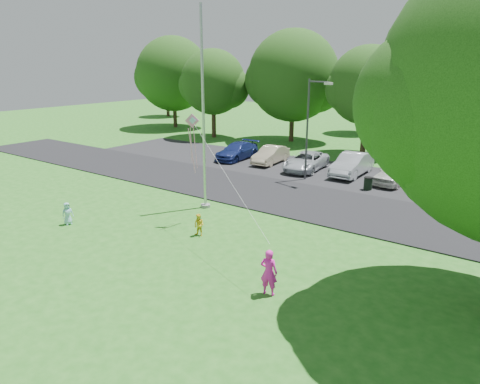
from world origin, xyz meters
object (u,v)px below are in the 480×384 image
Objects in this scene: child_blue at (68,214)px; kite at (194,132)px; woman at (269,272)px; street_lamp at (311,121)px; child_yellow at (199,225)px; flagpole at (204,128)px; trash_can at (368,184)px.

kite is (4.86, 3.59, 3.83)m from child_blue.
street_lamp is at bearing -80.77° from woman.
child_blue is (-5.95, -2.53, 0.03)m from child_yellow.
child_blue is at bearing -12.29° from woman.
flagpole reaches higher than street_lamp.
kite reaches higher than child_yellow.
flagpole is 1.50× the size of kite.
flagpole is 7.68m from child_blue.
street_lamp reaches higher than trash_can.
street_lamp is at bearing -179.04° from trash_can.
woman is 7.98m from kite.
child_yellow is (2.30, -3.17, -3.66)m from flagpole.
child_yellow is at bearing -107.83° from trash_can.
kite is at bearing -60.10° from flagpole.
child_blue is at bearing -175.67° from kite.
street_lamp is 10.09m from kite.
trash_can is at bearing -96.27° from woman.
trash_can is 11.74m from child_yellow.
kite is at bearing -79.31° from street_lamp.
child_blue is (-11.07, -0.07, -0.26)m from woman.
kite is (-0.76, -10.05, 0.52)m from street_lamp.
child_yellow is (-3.59, -11.17, 0.09)m from trash_can.
woman is 1.59× the size of child_yellow.
child_blue is 7.15m from kite.
street_lamp is 11.60m from child_yellow.
street_lamp is at bearing 86.08° from child_yellow.
kite reaches higher than child_blue.
trash_can is 13.72m from woman.
flagpole is at bearing -49.84° from woman.
flagpole is 9.91m from woman.
trash_can is at bearing 15.95° from street_lamp.
woman is at bearing -37.16° from flagpole.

